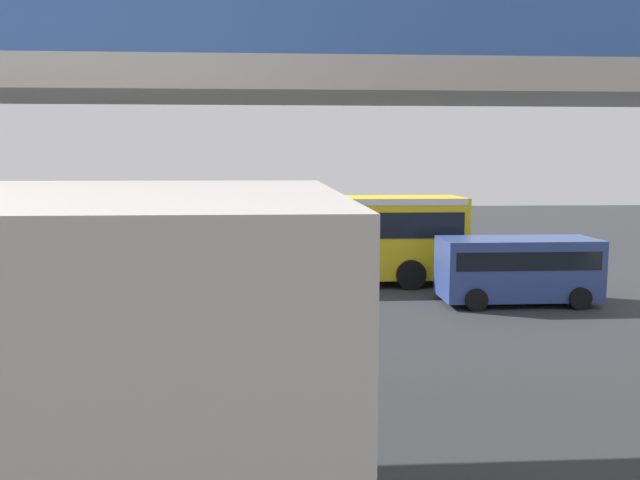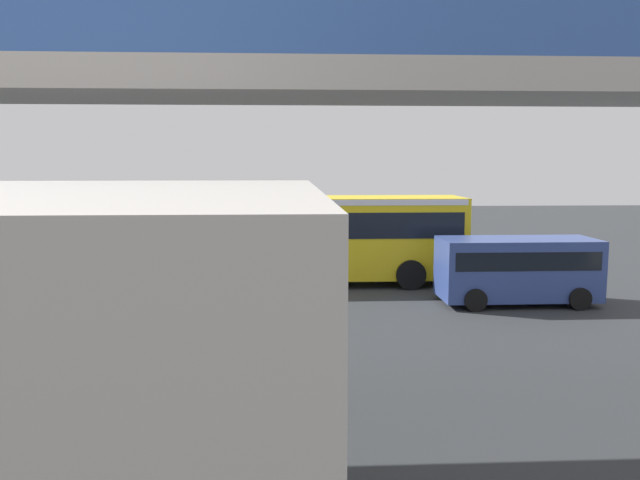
% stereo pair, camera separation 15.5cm
% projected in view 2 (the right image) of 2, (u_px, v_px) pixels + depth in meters
% --- Properties ---
extents(ground, '(80.00, 80.00, 0.00)m').
position_uv_depth(ground, '(296.00, 285.00, 22.90)').
color(ground, '#2D3033').
extents(city_bus, '(11.54, 2.85, 3.15)m').
position_uv_depth(city_bus, '(303.00, 232.00, 22.91)').
color(city_bus, yellow).
rests_on(city_bus, ground).
extents(parked_van, '(4.80, 2.17, 2.05)m').
position_uv_depth(parked_van, '(517.00, 266.00, 19.77)').
color(parked_van, '#33478C').
rests_on(parked_van, ground).
extents(pedestrian, '(0.38, 0.38, 1.79)m').
position_uv_depth(pedestrian, '(176.00, 247.00, 26.51)').
color(pedestrian, '#2D2D38').
rests_on(pedestrian, ground).
extents(traffic_sign, '(0.08, 0.60, 2.80)m').
position_uv_depth(traffic_sign, '(413.00, 221.00, 27.25)').
color(traffic_sign, slate).
rests_on(traffic_sign, ground).
extents(lane_dash_leftmost, '(2.00, 0.20, 0.01)m').
position_uv_depth(lane_dash_leftmost, '(439.00, 269.00, 26.36)').
color(lane_dash_leftmost, silver).
rests_on(lane_dash_leftmost, ground).
extents(lane_dash_left, '(2.00, 0.20, 0.01)m').
position_uv_depth(lane_dash_left, '(343.00, 269.00, 26.14)').
color(lane_dash_left, silver).
rests_on(lane_dash_left, ground).
extents(lane_dash_centre, '(2.00, 0.20, 0.01)m').
position_uv_depth(lane_dash_centre, '(245.00, 270.00, 25.93)').
color(lane_dash_centre, silver).
rests_on(lane_dash_centre, ground).
extents(lane_dash_right, '(2.00, 0.20, 0.01)m').
position_uv_depth(lane_dash_right, '(146.00, 271.00, 25.72)').
color(lane_dash_right, silver).
rests_on(lane_dash_right, ground).
extents(pedestrian_overpass, '(27.91, 2.60, 7.05)m').
position_uv_depth(pedestrian_overpass, '(305.00, 111.00, 10.41)').
color(pedestrian_overpass, '#B2ADA5').
rests_on(pedestrian_overpass, ground).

